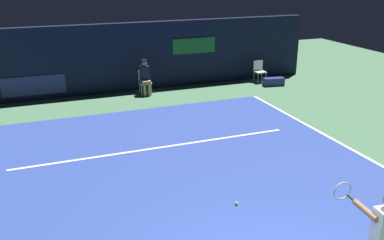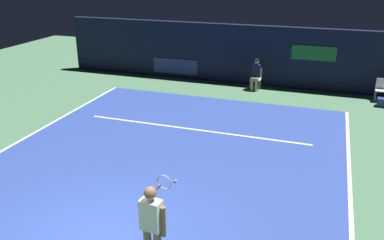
# 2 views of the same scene
# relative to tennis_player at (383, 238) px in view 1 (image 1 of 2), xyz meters

# --- Properties ---
(ground_plane) EXTENTS (31.31, 31.31, 0.00)m
(ground_plane) POSITION_rel_tennis_player_xyz_m (-1.41, 4.55, -0.99)
(ground_plane) COLOR #4C7A56
(court_surface) EXTENTS (9.63, 10.38, 0.01)m
(court_surface) POSITION_rel_tennis_player_xyz_m (-1.41, 4.55, -0.98)
(court_surface) COLOR #2D479E
(court_surface) RESTS_ON ground
(line_sideline_left) EXTENTS (0.10, 10.38, 0.01)m
(line_sideline_left) POSITION_rel_tennis_player_xyz_m (3.36, 4.55, -0.97)
(line_sideline_left) COLOR white
(line_sideline_left) RESTS_ON court_surface
(line_service) EXTENTS (7.51, 0.10, 0.01)m
(line_service) POSITION_rel_tennis_player_xyz_m (-1.41, 6.36, -0.97)
(line_service) COLOR white
(line_service) RESTS_ON court_surface
(back_wall) EXTENTS (16.46, 0.33, 2.60)m
(back_wall) POSITION_rel_tennis_player_xyz_m (-1.41, 12.31, 0.31)
(back_wall) COLOR #141933
(back_wall) RESTS_ON ground
(tennis_player) EXTENTS (0.52, 0.98, 1.73)m
(tennis_player) POSITION_rel_tennis_player_xyz_m (0.00, 0.00, 0.00)
(tennis_player) COLOR #8C6647
(tennis_player) RESTS_ON ground
(line_judge_on_chair) EXTENTS (0.45, 0.54, 1.32)m
(line_judge_on_chair) POSITION_rel_tennis_player_xyz_m (-0.35, 11.45, -0.30)
(line_judge_on_chair) COLOR white
(line_judge_on_chair) RESTS_ON ground
(courtside_chair_near) EXTENTS (0.44, 0.42, 0.88)m
(courtside_chair_near) POSITION_rel_tennis_player_xyz_m (4.59, 11.58, -0.49)
(courtside_chair_near) COLOR white
(courtside_chair_near) RESTS_ON ground
(tennis_ball) EXTENTS (0.07, 0.07, 0.07)m
(tennis_ball) POSITION_rel_tennis_player_xyz_m (-0.76, 3.00, -0.94)
(tennis_ball) COLOR #CCE033
(tennis_ball) RESTS_ON court_surface
(equipment_bag) EXTENTS (0.88, 0.44, 0.32)m
(equipment_bag) POSITION_rel_tennis_player_xyz_m (4.85, 10.83, -0.83)
(equipment_bag) COLOR navy
(equipment_bag) RESTS_ON ground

